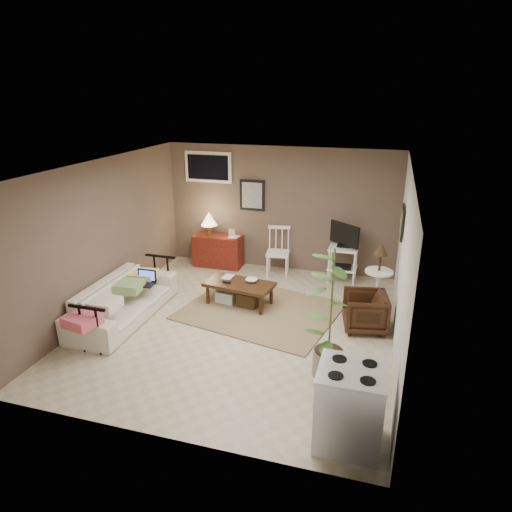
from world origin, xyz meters
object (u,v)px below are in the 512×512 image
(sofa, at_px, (123,294))
(spindle_chair, at_px, (278,253))
(coffee_table, at_px, (239,292))
(potted_plant, at_px, (331,310))
(red_console, at_px, (217,248))
(stove, at_px, (350,407))
(armchair, at_px, (365,310))
(tv_stand, at_px, (343,251))
(side_table, at_px, (379,270))

(sofa, distance_m, spindle_chair, 3.05)
(coffee_table, distance_m, potted_plant, 2.40)
(spindle_chair, bearing_deg, red_console, 174.71)
(red_console, height_order, potted_plant, potted_plant)
(coffee_table, height_order, stove, stove)
(sofa, relative_size, red_console, 1.88)
(armchair, xyz_separation_m, stove, (0.00, -2.44, 0.12))
(armchair, bearing_deg, sofa, -89.44)
(tv_stand, height_order, armchair, tv_stand)
(side_table, height_order, armchair, side_table)
(sofa, height_order, red_console, red_console)
(spindle_chair, height_order, side_table, side_table)
(red_console, relative_size, tv_stand, 1.00)
(potted_plant, bearing_deg, armchair, 75.01)
(sofa, bearing_deg, side_table, -70.03)
(coffee_table, xyz_separation_m, armchair, (2.05, -0.24, 0.08))
(sofa, bearing_deg, spindle_chair, -37.68)
(coffee_table, relative_size, sofa, 0.56)
(coffee_table, bearing_deg, spindle_chair, 78.48)
(tv_stand, height_order, potted_plant, potted_plant)
(sofa, xyz_separation_m, potted_plant, (3.26, -0.62, 0.50))
(armchair, bearing_deg, tv_stand, -173.62)
(side_table, bearing_deg, stove, -92.58)
(red_console, relative_size, stove, 1.28)
(red_console, distance_m, stove, 5.23)
(coffee_table, height_order, potted_plant, potted_plant)
(red_console, height_order, side_table, side_table)
(red_console, xyz_separation_m, tv_stand, (2.51, -0.10, 0.21))
(armchair, xyz_separation_m, potted_plant, (-0.36, -1.33, 0.59))
(coffee_table, relative_size, spindle_chair, 1.26)
(stove, bearing_deg, spindle_chair, 112.94)
(sofa, relative_size, potted_plant, 1.23)
(armchair, relative_size, potted_plant, 0.37)
(potted_plant, bearing_deg, stove, -71.95)
(red_console, height_order, spindle_chair, red_console)
(spindle_chair, xyz_separation_m, armchair, (1.75, -1.71, -0.12))
(spindle_chair, distance_m, stove, 4.50)
(tv_stand, relative_size, potted_plant, 0.65)
(armchair, bearing_deg, coffee_table, -107.24)
(sofa, xyz_separation_m, stove, (3.62, -1.73, 0.02))
(potted_plant, bearing_deg, coffee_table, 137.14)
(potted_plant, relative_size, stove, 1.97)
(coffee_table, distance_m, spindle_chair, 1.51)
(spindle_chair, relative_size, potted_plant, 0.55)
(coffee_table, xyz_separation_m, spindle_chair, (0.30, 1.47, 0.20))
(spindle_chair, height_order, tv_stand, tv_stand)
(potted_plant, xyz_separation_m, stove, (0.36, -1.11, -0.48))
(side_table, xyz_separation_m, potted_plant, (-0.50, -1.99, 0.19))
(side_table, bearing_deg, spindle_chair, 150.97)
(side_table, bearing_deg, armchair, -102.35)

